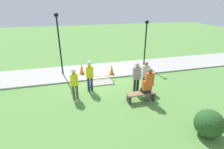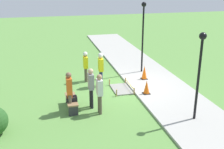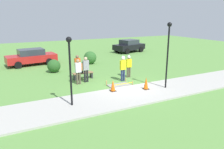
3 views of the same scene
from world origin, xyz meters
The scene contains 18 objects.
ground_plane centered at (0.00, 0.00, 0.00)m, with size 60.00×60.00×0.00m, color #5B8E42.
sidewalk centered at (0.00, -1.52, 0.05)m, with size 28.00×3.04×0.10m.
wet_concrete_patch centered at (-0.16, 0.50, 0.04)m, with size 1.55×0.94×0.35m.
traffic_cone_near_patch centered at (-1.16, -0.49, 0.44)m, with size 0.34×0.34×0.69m.
traffic_cone_far_patch centered at (0.84, -1.10, 0.48)m, with size 0.34×0.34×0.76m.
park_bench centered at (-1.76, 3.20, 0.33)m, with size 1.50×0.44×0.49m.
person_seated_on_bench centered at (-1.97, 3.25, 0.83)m, with size 0.36×0.44×0.89m.
worker_supervisor centered at (0.61, 1.40, 1.09)m, with size 0.40×0.26×1.82m.
worker_assistant centered at (1.50, 2.06, 1.00)m, with size 0.40×0.24×1.69m.
bystander_in_orange_shirt centered at (-2.11, 3.30, 1.03)m, with size 0.40×0.24×1.81m.
bystander_in_gray_shirt centered at (-2.48, 2.09, 0.99)m, with size 0.40×0.23×1.74m.
bystander_in_white_shirt centered at (-1.83, 2.33, 1.03)m, with size 0.40×0.24×1.80m.
lamppost_near centered at (2.14, -1.41, 2.75)m, with size 0.28×0.28×4.08m.
lamppost_far centered at (-4.03, -1.46, 2.42)m, with size 0.28×0.28×3.48m.
parked_car_red centered at (-4.46, 10.01, 0.79)m, with size 4.68×2.41×1.53m.
parked_car_black centered at (7.81, 12.37, 0.83)m, with size 4.42×2.87×1.61m.
shrub_rounded_near centered at (0.68, 7.93, 0.61)m, with size 1.23×1.23×1.23m.
shrub_rounded_mid centered at (-3.22, 6.18, 0.54)m, with size 1.08×1.08×1.08m.
Camera 3 is at (-6.94, -11.67, 4.51)m, focal length 35.00 mm.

